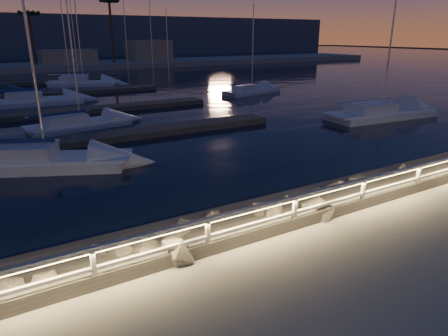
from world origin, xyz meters
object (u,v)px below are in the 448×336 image
(guard_rail, at_px, (266,212))
(sailboat_c, at_px, (78,123))
(sailboat_b, at_px, (42,160))
(sailboat_d, at_px, (379,112))
(sailboat_g, at_px, (35,100))
(sailboat_l, at_px, (250,90))
(sailboat_k, at_px, (82,82))

(guard_rail, distance_m, sailboat_c, 20.19)
(guard_rail, bearing_deg, sailboat_c, 93.82)
(sailboat_b, height_order, sailboat_d, sailboat_d)
(sailboat_g, xyz_separation_m, sailboat_l, (21.43, -4.10, -0.05))
(sailboat_g, bearing_deg, sailboat_l, -6.68)
(sailboat_g, relative_size, sailboat_k, 0.97)
(sailboat_d, xyz_separation_m, sailboat_g, (-22.47, 20.49, -0.02))
(sailboat_d, height_order, sailboat_l, sailboat_d)
(sailboat_b, bearing_deg, sailboat_c, 91.94)
(sailboat_g, bearing_deg, sailboat_b, -91.35)
(sailboat_c, bearing_deg, sailboat_l, 13.68)
(sailboat_b, bearing_deg, sailboat_d, 24.10)
(sailboat_d, relative_size, sailboat_l, 1.30)
(sailboat_b, xyz_separation_m, sailboat_c, (3.30, 8.03, -0.05))
(sailboat_c, relative_size, sailboat_g, 0.85)
(guard_rail, relative_size, sailboat_d, 2.64)
(guard_rail, height_order, sailboat_k, sailboat_k)
(sailboat_g, bearing_deg, guard_rail, -81.15)
(sailboat_b, relative_size, sailboat_l, 1.07)
(sailboat_k, xyz_separation_m, sailboat_l, (14.59, -16.72, -0.06))
(sailboat_d, bearing_deg, sailboat_g, 142.43)
(sailboat_b, relative_size, sailboat_c, 1.11)
(sailboat_b, xyz_separation_m, sailboat_d, (24.44, -0.07, 0.02))
(sailboat_g, height_order, sailboat_l, sailboat_g)
(guard_rail, xyz_separation_m, sailboat_l, (18.76, 28.41, -0.98))
(sailboat_l, bearing_deg, guard_rail, -135.75)
(sailboat_b, distance_m, sailboat_d, 24.44)
(sailboat_c, relative_size, sailboat_k, 0.82)
(sailboat_d, distance_m, sailboat_k, 36.61)
(sailboat_b, xyz_separation_m, sailboat_g, (1.97, 20.42, -0.01))
(sailboat_b, height_order, sailboat_k, sailboat_k)
(guard_rail, distance_m, sailboat_k, 45.33)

